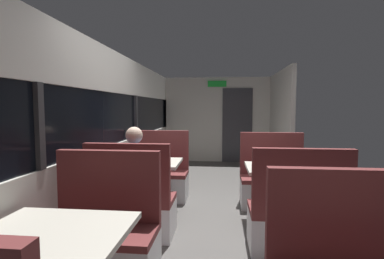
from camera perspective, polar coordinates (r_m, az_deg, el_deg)
name	(u,v)px	position (r m, az deg, el deg)	size (l,w,h in m)	color
ground_plane	(211,221)	(4.00, 3.85, -17.59)	(3.30, 9.20, 0.02)	#514F4C
carriage_window_panel_left	(104,136)	(4.04, -17.09, -1.17)	(0.09, 8.48, 2.30)	beige
carriage_end_bulkhead	(219,120)	(7.91, 5.37, 1.85)	(2.90, 0.11, 2.30)	beige
carriage_aisle_panel_right	(280,122)	(6.84, 17.02, 1.39)	(0.08, 2.40, 2.30)	beige
dining_table_near_window	(55,245)	(2.09, -25.56, -19.98)	(0.90, 0.70, 0.74)	#9E9EA3
bench_near_window_facing_entry	(102,242)	(2.78, -17.31, -20.42)	(0.95, 0.50, 1.10)	silver
dining_table_mid_window	(147,169)	(4.08, -8.81, -7.64)	(0.90, 0.70, 0.74)	#9E9EA3
bench_mid_window_facing_end	(132,208)	(3.51, -11.73, -14.95)	(0.95, 0.50, 1.10)	silver
bench_mid_window_facing_entry	(159,178)	(4.81, -6.63, -9.57)	(0.95, 0.50, 1.10)	silver
dining_table_rear_aisle	(283,175)	(3.83, 17.53, -8.57)	(0.90, 0.70, 0.74)	#9E9EA3
bench_rear_aisle_facing_end	(297,221)	(3.27, 19.98, -16.62)	(0.95, 0.50, 1.10)	silver
bench_rear_aisle_facing_entry	(272,184)	(4.57, 15.64, -10.44)	(0.95, 0.50, 1.10)	silver
seated_passenger	(134,188)	(3.52, -11.42, -11.35)	(0.47, 0.55, 1.26)	#26262D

